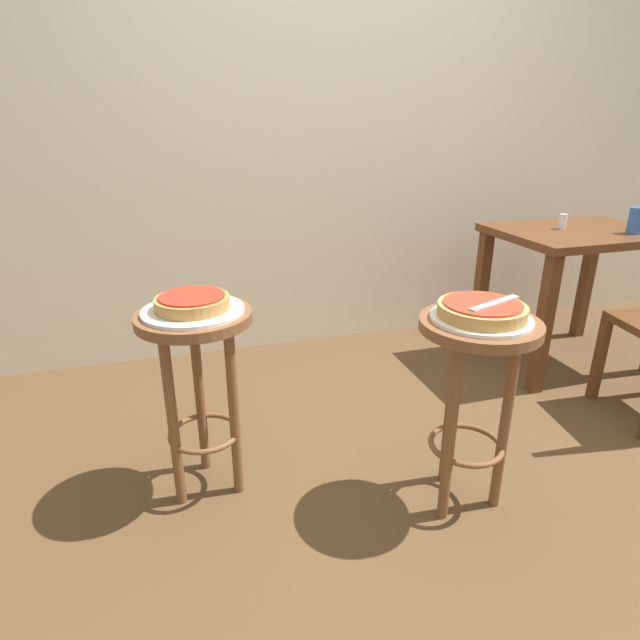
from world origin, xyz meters
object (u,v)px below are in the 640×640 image
serving_plate_foreground (480,318)px  serving_plate_middle (193,310)px  pizza_foreground (481,310)px  stool_middle (198,362)px  condiment_shaker (563,222)px  pizza_middle (192,302)px  pizza_server_knife (495,303)px  dining_table (576,256)px  cup_near_edge (636,221)px  stool_foreground (474,372)px

serving_plate_foreground → serving_plate_middle: (-0.85, 0.34, 0.00)m
pizza_foreground → stool_middle: (-0.85, 0.34, -0.21)m
serving_plate_foreground → serving_plate_middle: bearing=158.4°
serving_plate_foreground → condiment_shaker: condiment_shaker is taller
pizza_middle → serving_plate_middle: bearing=90.0°
pizza_middle → condiment_shaker: bearing=16.4°
pizza_foreground → pizza_middle: (-0.85, 0.34, 0.00)m
stool_middle → serving_plate_foreground: bearing=-21.6°
pizza_middle → pizza_server_knife: bearing=-22.0°
dining_table → cup_near_edge: bearing=-41.9°
cup_near_edge → condiment_shaker: cup_near_edge is taller
stool_foreground → pizza_middle: size_ratio=2.87×
pizza_middle → pizza_server_knife: 0.95m
pizza_foreground → serving_plate_foreground: bearing=0.0°
stool_middle → condiment_shaker: size_ratio=8.94×
pizza_foreground → dining_table: size_ratio=0.33×
serving_plate_foreground → dining_table: bearing=36.9°
stool_foreground → condiment_shaker: condiment_shaker is taller
stool_middle → cup_near_edge: size_ratio=5.37×
stool_foreground → condiment_shaker: size_ratio=8.94×
pizza_foreground → condiment_shaker: size_ratio=3.55×
serving_plate_foreground → pizza_server_knife: pizza_server_knife is taller
stool_foreground → dining_table: bearing=36.9°
stool_middle → pizza_server_knife: bearing=-22.0°
serving_plate_foreground → cup_near_edge: size_ratio=2.46×
cup_near_edge → pizza_server_knife: bearing=-150.8°
serving_plate_foreground → stool_middle: (-0.85, 0.34, -0.19)m
serving_plate_foreground → serving_plate_middle: same height
stool_foreground → serving_plate_middle: serving_plate_middle is taller
condiment_shaker → serving_plate_foreground: bearing=-139.7°
serving_plate_middle → condiment_shaker: bearing=16.4°
serving_plate_foreground → condiment_shaker: bearing=40.3°
condiment_shaker → pizza_server_knife: (-1.03, -0.92, -0.03)m
pizza_foreground → serving_plate_middle: (-0.85, 0.34, -0.03)m
serving_plate_middle → dining_table: dining_table is taller
pizza_server_knife → stool_foreground: bearing=126.3°
stool_middle → pizza_middle: bearing=-26.6°
stool_foreground → dining_table: (1.15, 0.86, 0.09)m
pizza_foreground → serving_plate_middle: bearing=158.4°
condiment_shaker → pizza_server_knife: condiment_shaker is taller
stool_foreground → serving_plate_middle: size_ratio=2.08×
stool_middle → pizza_server_knife: 0.98m
pizza_middle → stool_foreground: bearing=-21.6°
stool_middle → pizza_middle: pizza_middle is taller
pizza_server_knife → serving_plate_middle: bearing=138.0°
serving_plate_middle → dining_table: (2.00, 0.53, -0.09)m
dining_table → stool_middle: bearing=-165.3°
stool_middle → cup_near_edge: (2.18, 0.37, 0.30)m
cup_near_edge → condiment_shaker: 0.33m
pizza_middle → dining_table: 2.07m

